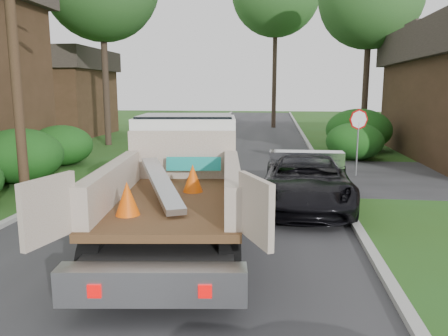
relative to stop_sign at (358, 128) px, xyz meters
The scene contains 13 objects.
ground 10.55m from the stop_sign, 120.02° to the right, with size 120.00×120.00×0.00m, color #294D16.
road 5.58m from the stop_sign, 169.11° to the left, with size 8.00×90.00×0.02m, color #28282B.
curb_left 9.51m from the stop_sign, behind, with size 0.20×90.00×0.12m, color #9E9E99.
curb_right 2.27m from the stop_sign, 137.73° to the left, with size 0.20×90.00×0.12m, color #9E9E99.
stop_sign is the anchor object (origin of this frame).
utility_pole 11.91m from the stop_sign, 159.38° to the right, with size 2.42×1.25×10.00m.
house_left_far 22.81m from the stop_sign, 145.19° to the left, with size 7.56×7.56×6.00m.
hedge_left_b 11.99m from the stop_sign, 167.94° to the right, with size 2.86×2.86×1.87m, color #0E3D11.
hedge_left_c 12.08m from the stop_sign, behind, with size 2.60×2.60×1.70m, color #0E3D11.
hedge_right_a 4.15m from the stop_sign, 81.47° to the left, with size 2.60×2.60×1.70m, color #0E3D11.
hedge_right_b 7.15m from the stop_sign, 79.48° to the left, with size 3.38×3.38×2.21m, color #0E3D11.
flatbed_truck 8.61m from the stop_sign, 126.11° to the right, with size 3.54×7.00×2.55m.
black_pickup 5.09m from the stop_sign, 115.30° to the right, with size 2.39×5.18×1.44m, color black.
Camera 1 is at (2.20, -7.40, 3.15)m, focal length 35.00 mm.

